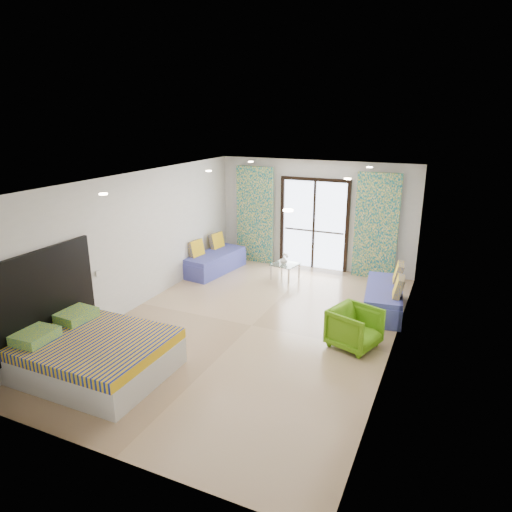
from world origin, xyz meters
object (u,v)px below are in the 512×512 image
at_px(bed, 95,355).
at_px(daybed_right, 384,297).
at_px(daybed_left, 215,261).
at_px(armchair, 355,326).
at_px(coffee_table, 285,265).

bearing_deg(bed, daybed_right, 48.94).
bearing_deg(bed, daybed_left, 97.55).
distance_m(bed, daybed_right, 5.47).
xyz_separation_m(bed, armchair, (3.38, 2.41, 0.08)).
distance_m(bed, daybed_left, 4.85).
bearing_deg(coffee_table, armchair, -49.77).
relative_size(bed, daybed_left, 1.13).
distance_m(daybed_left, armchair, 4.68).
distance_m(coffee_table, armchair, 3.46).
xyz_separation_m(bed, daybed_left, (-0.64, 4.81, -0.03)).
bearing_deg(bed, coffee_table, 77.24).
bearing_deg(armchair, daybed_left, 78.04).
relative_size(daybed_left, armchair, 2.44).
xyz_separation_m(daybed_left, daybed_right, (4.23, -0.68, 0.01)).
bearing_deg(daybed_right, daybed_left, 163.13).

